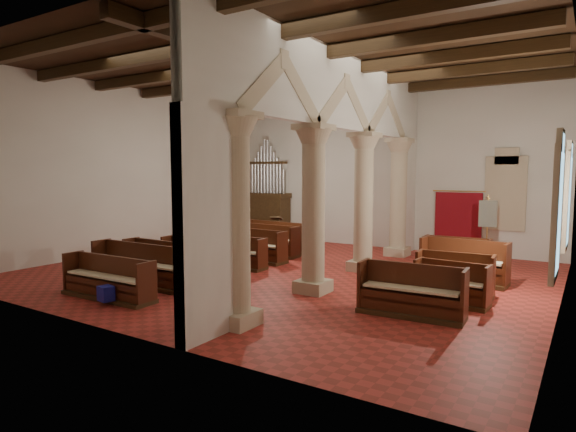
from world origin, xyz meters
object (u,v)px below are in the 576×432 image
(processional_banner, at_px, (487,244))
(nave_pew_0, at_px, (108,285))
(lectern, at_px, (277,232))
(aisle_pew_0, at_px, (411,299))
(pipe_organ, at_px, (266,207))

(processional_banner, relative_size, nave_pew_0, 0.85)
(lectern, bearing_deg, aisle_pew_0, -59.68)
(lectern, relative_size, processional_banner, 0.51)
(lectern, bearing_deg, pipe_organ, 120.59)
(pipe_organ, relative_size, lectern, 3.82)
(lectern, height_order, nave_pew_0, lectern)
(aisle_pew_0, bearing_deg, pipe_organ, 136.50)
(processional_banner, relative_size, aisle_pew_0, 1.03)
(pipe_organ, distance_m, aisle_pew_0, 11.77)
(processional_banner, bearing_deg, lectern, 158.52)
(pipe_organ, bearing_deg, aisle_pew_0, -40.32)
(lectern, relative_size, aisle_pew_0, 0.53)
(lectern, bearing_deg, nave_pew_0, -101.34)
(lectern, distance_m, nave_pew_0, 9.07)
(pipe_organ, xyz_separation_m, nave_pew_0, (2.54, -10.06, -1.05))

